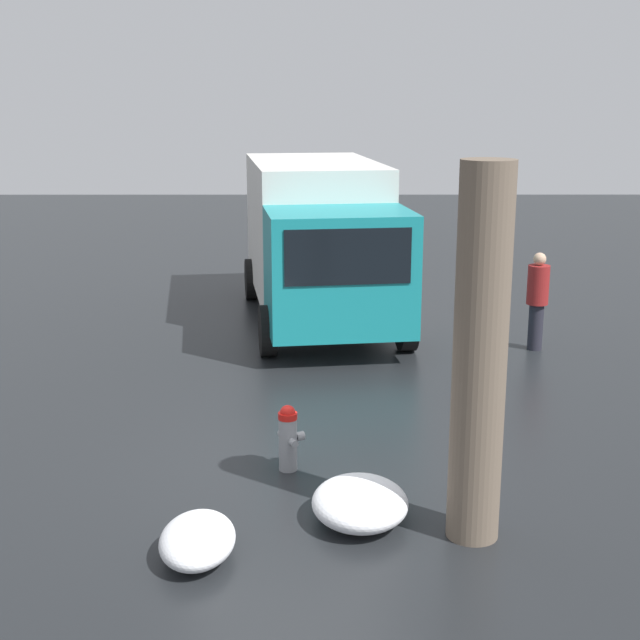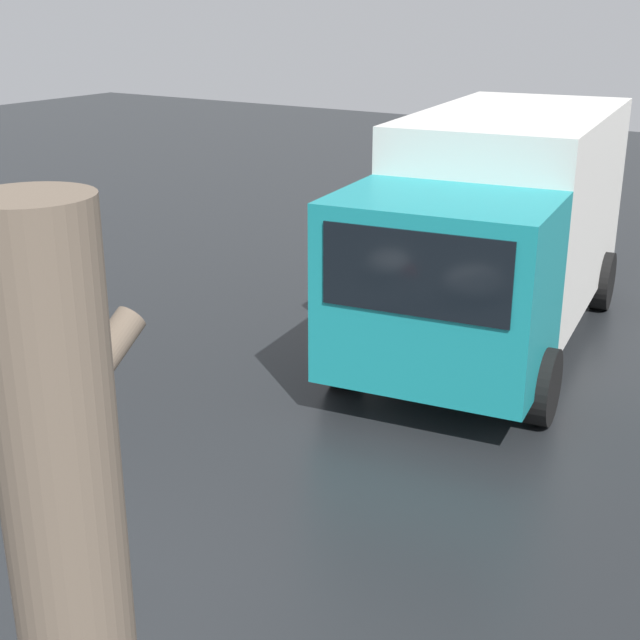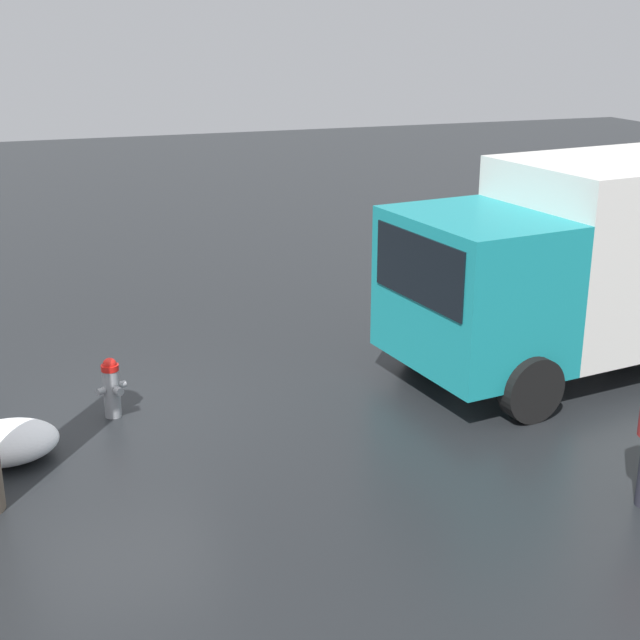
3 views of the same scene
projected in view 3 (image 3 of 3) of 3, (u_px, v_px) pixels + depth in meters
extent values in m
plane|color=black|center=(114.00, 416.00, 11.93)|extent=(60.00, 60.00, 0.00)
cylinder|color=gray|center=(112.00, 393.00, 11.82)|extent=(0.22, 0.22, 0.66)
cylinder|color=red|center=(110.00, 368.00, 11.70)|extent=(0.23, 0.23, 0.08)
sphere|color=red|center=(110.00, 365.00, 11.69)|extent=(0.19, 0.19, 0.19)
cylinder|color=gray|center=(118.00, 391.00, 11.69)|extent=(0.15, 0.14, 0.11)
cylinder|color=gray|center=(122.00, 385.00, 11.90)|extent=(0.13, 0.13, 0.09)
cylinder|color=gray|center=(101.00, 391.00, 11.68)|extent=(0.13, 0.13, 0.09)
cube|color=teal|center=(474.00, 290.00, 12.33)|extent=(2.16, 2.69, 2.08)
cube|color=black|center=(418.00, 269.00, 11.80)|extent=(0.31, 2.06, 0.92)
cylinder|color=black|center=(531.00, 389.00, 11.66)|extent=(0.93, 0.40, 0.90)
cylinder|color=black|center=(427.00, 333.00, 13.74)|extent=(0.93, 0.40, 0.90)
cylinder|color=black|center=(639.00, 294.00, 15.64)|extent=(0.93, 0.40, 0.90)
ellipsoid|color=white|center=(7.00, 442.00, 10.71)|extent=(1.22, 1.04, 0.43)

